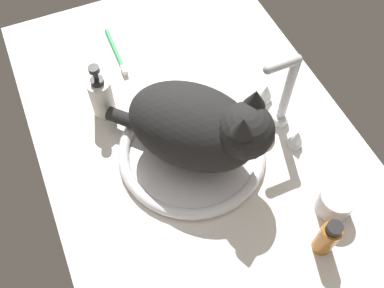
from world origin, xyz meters
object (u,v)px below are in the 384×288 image
(sink_basin, at_px, (192,151))
(metal_jar, at_px, (335,203))
(faucet, at_px, (283,100))
(soap_pump_bottle, at_px, (101,96))
(cat, at_px, (202,128))
(amber_bottle, at_px, (327,238))
(toothbrush, at_px, (116,53))

(sink_basin, distance_m, metal_jar, 0.32)
(faucet, height_order, soap_pump_bottle, faucet)
(sink_basin, height_order, cat, cat)
(faucet, relative_size, amber_bottle, 2.11)
(cat, distance_m, metal_jar, 0.31)
(amber_bottle, xyz_separation_m, toothbrush, (-0.65, -0.21, -0.04))
(metal_jar, bearing_deg, faucet, 179.12)
(sink_basin, distance_m, faucet, 0.23)
(sink_basin, bearing_deg, soap_pump_bottle, -143.13)
(cat, bearing_deg, toothbrush, -168.49)
(amber_bottle, height_order, toothbrush, amber_bottle)
(metal_jar, relative_size, toothbrush, 0.42)
(metal_jar, xyz_separation_m, toothbrush, (-0.59, -0.27, -0.02))
(sink_basin, distance_m, amber_bottle, 0.33)
(amber_bottle, bearing_deg, toothbrush, -162.12)
(soap_pump_bottle, bearing_deg, toothbrush, 153.63)
(cat, height_order, soap_pump_bottle, cat)
(faucet, relative_size, metal_jar, 3.04)
(soap_pump_bottle, bearing_deg, sink_basin, 36.87)
(cat, relative_size, soap_pump_bottle, 2.10)
(metal_jar, bearing_deg, amber_bottle, -46.21)
(cat, relative_size, metal_jar, 4.45)
(faucet, distance_m, soap_pump_bottle, 0.40)
(cat, xyz_separation_m, metal_jar, (0.22, 0.20, -0.08))
(amber_bottle, bearing_deg, cat, -154.40)
(toothbrush, bearing_deg, amber_bottle, 17.88)
(soap_pump_bottle, distance_m, toothbrush, 0.19)
(metal_jar, bearing_deg, toothbrush, -155.20)
(metal_jar, bearing_deg, soap_pump_bottle, -140.25)
(faucet, height_order, cat, cat)
(faucet, relative_size, cat, 0.68)
(soap_pump_bottle, relative_size, metal_jar, 2.12)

